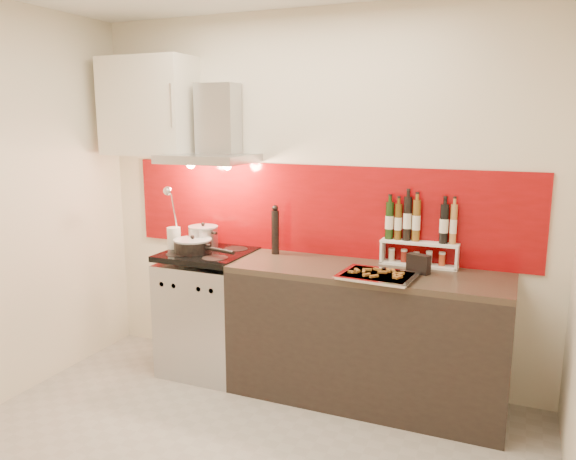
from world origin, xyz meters
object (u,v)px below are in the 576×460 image
at_px(saute_pan, 194,246).
at_px(baking_tray, 378,275).
at_px(counter, 366,335).
at_px(stock_pot, 203,237).
at_px(range_stove, 209,313).
at_px(pepper_mill, 275,230).

relative_size(saute_pan, baking_tray, 1.09).
distance_m(counter, stock_pot, 1.41).
height_order(range_stove, saute_pan, saute_pan).
relative_size(counter, stock_pot, 8.15).
height_order(stock_pot, baking_tray, stock_pot).
height_order(counter, stock_pot, stock_pot).
distance_m(range_stove, stock_pot, 0.57).
bearing_deg(stock_pot, range_stove, -48.51).
relative_size(counter, pepper_mill, 5.05).
bearing_deg(counter, stock_pot, 175.38).
bearing_deg(baking_tray, counter, 122.17).
relative_size(counter, saute_pan, 3.44).
bearing_deg(range_stove, counter, 0.23).
xyz_separation_m(counter, saute_pan, (-1.28, -0.06, 0.51)).
distance_m(range_stove, baking_tray, 1.40).
xyz_separation_m(range_stove, stock_pot, (-0.10, 0.11, 0.55)).
relative_size(range_stove, stock_pot, 4.12).
distance_m(saute_pan, pepper_mill, 0.60).
height_order(range_stove, counter, range_stove).
bearing_deg(counter, saute_pan, -177.22).
relative_size(stock_pot, baking_tray, 0.46).
bearing_deg(saute_pan, counter, 2.78).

